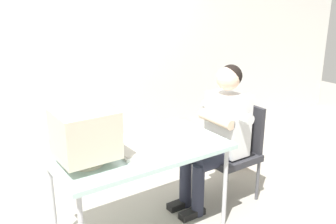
% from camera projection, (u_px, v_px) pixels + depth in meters
% --- Properties ---
extents(wall_back, '(8.00, 0.10, 3.00)m').
position_uv_depth(wall_back, '(95.00, 30.00, 3.92)').
color(wall_back, silver).
rests_on(wall_back, ground_plane).
extents(desk, '(1.36, 0.70, 0.74)m').
position_uv_depth(desk, '(141.00, 155.00, 2.91)').
color(desk, '#B7B7BC').
rests_on(desk, ground_plane).
extents(crt_monitor, '(0.40, 0.36, 0.40)m').
position_uv_depth(crt_monitor, '(86.00, 134.00, 2.56)').
color(crt_monitor, beige).
rests_on(crt_monitor, desk).
extents(keyboard, '(0.18, 0.43, 0.03)m').
position_uv_depth(keyboard, '(124.00, 149.00, 2.86)').
color(keyboard, silver).
rests_on(keyboard, desk).
extents(office_chair, '(0.47, 0.47, 0.90)m').
position_uv_depth(office_chair, '(234.00, 147.00, 3.55)').
color(office_chair, '#4C4C51').
rests_on(office_chair, ground_plane).
extents(person_seated, '(0.69, 0.59, 1.29)m').
position_uv_depth(person_seated, '(219.00, 130.00, 3.38)').
color(person_seated, silver).
rests_on(person_seated, ground_plane).
extents(potted_plant, '(0.58, 0.53, 0.72)m').
position_uv_depth(potted_plant, '(240.00, 139.00, 4.25)').
color(potted_plant, '#9E6647').
rests_on(potted_plant, ground_plane).
extents(desk_mug, '(0.07, 0.09, 0.10)m').
position_uv_depth(desk_mug, '(114.00, 136.00, 3.02)').
color(desk_mug, blue).
rests_on(desk_mug, desk).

